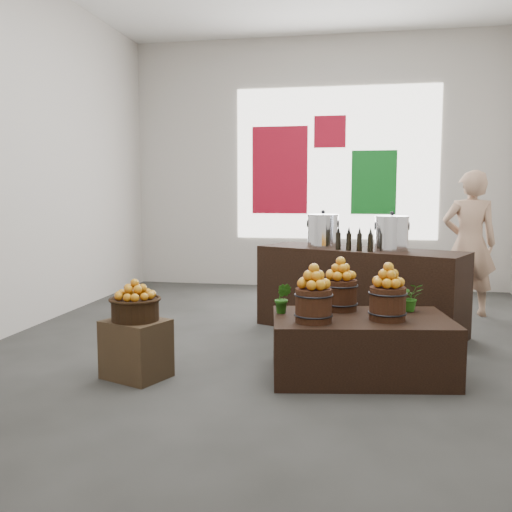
% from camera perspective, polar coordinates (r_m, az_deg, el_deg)
% --- Properties ---
extents(ground, '(7.00, 7.00, 0.00)m').
position_cam_1_polar(ground, '(6.03, 3.28, -8.50)').
color(ground, '#393937').
rests_on(ground, ground).
extents(back_wall, '(6.00, 0.04, 4.00)m').
position_cam_1_polar(back_wall, '(9.32, 6.12, 9.16)').
color(back_wall, '#BBB5AD').
rests_on(back_wall, ground).
extents(back_opening, '(3.20, 0.02, 2.40)m').
position_cam_1_polar(back_opening, '(9.28, 7.98, 9.14)').
color(back_opening, white).
rests_on(back_opening, back_wall).
extents(deco_red_left, '(0.90, 0.04, 1.40)m').
position_cam_1_polar(deco_red_left, '(9.35, 2.39, 8.56)').
color(deco_red_left, '#A50C22').
rests_on(deco_red_left, back_wall).
extents(deco_green_right, '(0.70, 0.04, 1.00)m').
position_cam_1_polar(deco_green_right, '(9.25, 11.70, 7.22)').
color(deco_green_right, '#106A1E').
rests_on(deco_green_right, back_wall).
extents(deco_red_upper, '(0.50, 0.04, 0.50)m').
position_cam_1_polar(deco_red_upper, '(9.31, 7.40, 12.23)').
color(deco_red_upper, '#A50C22').
rests_on(deco_red_upper, back_wall).
extents(crate, '(0.60, 0.55, 0.49)m').
position_cam_1_polar(crate, '(4.93, -11.89, -9.08)').
color(crate, brown).
rests_on(crate, ground).
extents(wicker_basket, '(0.39, 0.39, 0.18)m').
position_cam_1_polar(wicker_basket, '(4.85, -11.98, -5.27)').
color(wicker_basket, black).
rests_on(wicker_basket, crate).
extents(apples_in_basket, '(0.31, 0.31, 0.16)m').
position_cam_1_polar(apples_in_basket, '(4.82, -12.03, -3.28)').
color(apples_in_basket, '#991404').
rests_on(apples_in_basket, wicker_basket).
extents(display_table, '(1.59, 1.13, 0.51)m').
position_cam_1_polar(display_table, '(4.95, 10.43, -8.87)').
color(display_table, black).
rests_on(display_table, ground).
extents(apple_bucket_front_left, '(0.29, 0.29, 0.27)m').
position_cam_1_polar(apple_bucket_front_left, '(4.61, 5.77, -4.94)').
color(apple_bucket_front_left, '#3A1C0F').
rests_on(apple_bucket_front_left, display_table).
extents(apples_in_bucket_front_left, '(0.22, 0.22, 0.20)m').
position_cam_1_polar(apples_in_bucket_front_left, '(4.57, 5.80, -2.06)').
color(apples_in_bucket_front_left, '#991404').
rests_on(apples_in_bucket_front_left, apple_bucket_front_left).
extents(apple_bucket_front_right, '(0.29, 0.29, 0.27)m').
position_cam_1_polar(apple_bucket_front_right, '(4.79, 13.01, -4.66)').
color(apple_bucket_front_right, '#3A1C0F').
rests_on(apple_bucket_front_right, display_table).
extents(apples_in_bucket_front_right, '(0.22, 0.22, 0.20)m').
position_cam_1_polar(apples_in_bucket_front_right, '(4.75, 13.08, -1.88)').
color(apples_in_bucket_front_right, '#991404').
rests_on(apples_in_bucket_front_right, apple_bucket_front_right).
extents(apple_bucket_rear, '(0.29, 0.29, 0.27)m').
position_cam_1_polar(apple_bucket_rear, '(5.10, 8.41, -3.88)').
color(apple_bucket_rear, '#3A1C0F').
rests_on(apple_bucket_rear, display_table).
extents(apples_in_bucket_rear, '(0.22, 0.22, 0.20)m').
position_cam_1_polar(apples_in_bucket_rear, '(5.07, 8.45, -1.27)').
color(apples_in_bucket_rear, '#991404').
rests_on(apples_in_bucket_rear, apple_bucket_rear).
extents(herb_garnish_right, '(0.27, 0.25, 0.25)m').
position_cam_1_polar(herb_garnish_right, '(5.18, 15.09, -4.00)').
color(herb_garnish_right, '#1E5612').
rests_on(herb_garnish_right, display_table).
extents(herb_garnish_left, '(0.17, 0.14, 0.26)m').
position_cam_1_polar(herb_garnish_left, '(4.92, 2.70, -4.23)').
color(herb_garnish_left, '#1E5612').
rests_on(herb_garnish_left, display_table).
extents(counter, '(2.36, 1.58, 0.93)m').
position_cam_1_polar(counter, '(6.45, 10.28, -3.38)').
color(counter, black).
rests_on(counter, ground).
extents(stock_pot_left, '(0.35, 0.35, 0.35)m').
position_cam_1_polar(stock_pot_left, '(6.58, 6.70, 2.47)').
color(stock_pot_left, silver).
rests_on(stock_pot_left, counter).
extents(stock_pot_center, '(0.35, 0.35, 0.35)m').
position_cam_1_polar(stock_pot_center, '(6.24, 13.41, 2.13)').
color(stock_pot_center, silver).
rests_on(stock_pot_center, counter).
extents(oil_cruets, '(0.33, 0.19, 0.26)m').
position_cam_1_polar(oil_cruets, '(6.18, 9.52, 1.74)').
color(oil_cruets, black).
rests_on(oil_cruets, counter).
extents(shopper, '(0.67, 0.45, 1.82)m').
position_cam_1_polar(shopper, '(7.60, 20.56, 1.18)').
color(shopper, tan).
rests_on(shopper, ground).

